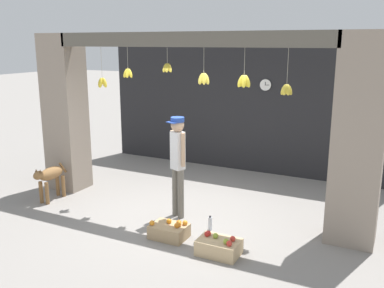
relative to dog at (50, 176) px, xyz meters
name	(u,v)px	position (x,y,z in m)	size (l,w,h in m)	color
ground_plane	(180,215)	(2.52, 0.45, -0.47)	(60.00, 60.00, 0.00)	gray
shop_back_wall	(244,104)	(2.52, 3.54, 1.07)	(6.78, 0.12, 3.08)	#232326
shop_pillar_left	(65,113)	(-0.22, 0.75, 1.07)	(0.70, 0.60, 3.08)	gray
shop_pillar_right	(358,141)	(5.26, 0.75, 1.07)	(0.70, 0.60, 3.08)	gray
storefront_awning	(184,43)	(2.54, 0.57, 2.43)	(4.88, 0.25, 0.97)	#5B564C
dog	(50,176)	(0.00, 0.00, 0.00)	(0.26, 0.85, 0.69)	olive
shopkeeper	(178,159)	(2.51, 0.39, 0.56)	(0.32, 0.31, 1.73)	#6B665B
fruit_crate_oranges	(169,231)	(2.78, -0.39, -0.36)	(0.55, 0.40, 0.28)	tan
fruit_crate_apples	(219,247)	(3.66, -0.54, -0.36)	(0.59, 0.41, 0.29)	tan
water_bottle	(210,223)	(3.22, 0.14, -0.36)	(0.06, 0.06, 0.24)	silver
wall_clock	(266,85)	(3.03, 3.46, 1.53)	(0.26, 0.03, 0.26)	black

